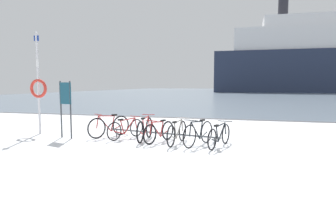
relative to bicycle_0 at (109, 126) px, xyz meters
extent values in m
cube|color=white|center=(2.35, -4.59, -0.42)|extent=(80.00, 22.00, 0.08)
cube|color=slate|center=(2.35, 61.41, -0.42)|extent=(80.00, 110.00, 0.08)
cube|color=#47474C|center=(2.35, 6.41, -0.40)|extent=(80.00, 0.50, 0.05)
cylinder|color=#4C5156|center=(2.06, -0.35, -0.10)|extent=(3.93, 0.81, 0.05)
cylinder|color=#4C5156|center=(0.29, -0.01, -0.24)|extent=(0.04, 0.04, 0.28)
cylinder|color=#4C5156|center=(3.83, -0.69, -0.24)|extent=(0.04, 0.04, 0.28)
torus|color=black|center=(-0.25, -0.44, -0.02)|extent=(0.40, 0.65, 0.73)
torus|color=black|center=(0.26, 0.45, -0.02)|extent=(0.40, 0.65, 0.73)
cylinder|color=#B22D2D|center=(-0.09, -0.15, 0.11)|extent=(0.30, 0.49, 0.61)
cylinder|color=#B22D2D|center=(0.08, 0.14, 0.09)|extent=(0.12, 0.18, 0.55)
cylinder|color=#B22D2D|center=(-0.05, -0.09, 0.38)|extent=(0.36, 0.60, 0.09)
cylinder|color=#B22D2D|center=(0.15, 0.26, -0.10)|extent=(0.25, 0.41, 0.20)
cylinder|color=#B22D2D|center=(-0.23, -0.41, 0.19)|extent=(0.09, 0.12, 0.43)
cube|color=black|center=(0.12, 0.20, 0.39)|extent=(0.17, 0.21, 0.05)
cylinder|color=#B22D2D|center=(-0.21, -0.38, 0.45)|extent=(0.41, 0.25, 0.02)
torus|color=black|center=(0.92, 0.32, -0.07)|extent=(0.29, 0.59, 0.63)
torus|color=black|center=(0.50, -0.63, -0.07)|extent=(0.29, 0.59, 0.63)
cylinder|color=#B22D2D|center=(0.79, 0.01, 0.05)|extent=(0.26, 0.52, 0.54)
cylinder|color=#B22D2D|center=(0.65, -0.30, 0.03)|extent=(0.11, 0.19, 0.48)
cylinder|color=#B22D2D|center=(0.75, -0.06, 0.28)|extent=(0.31, 0.64, 0.08)
cylinder|color=#B22D2D|center=(0.59, -0.43, -0.14)|extent=(0.22, 0.43, 0.18)
cylinder|color=#B22D2D|center=(0.91, 0.29, 0.12)|extent=(0.08, 0.12, 0.38)
cube|color=black|center=(0.62, -0.37, 0.30)|extent=(0.15, 0.22, 0.05)
cylinder|color=#B22D2D|center=(0.89, 0.25, 0.36)|extent=(0.43, 0.21, 0.02)
torus|color=black|center=(1.44, 0.21, -0.02)|extent=(0.08, 0.72, 0.72)
torus|color=black|center=(1.49, -0.81, -0.02)|extent=(0.08, 0.72, 0.72)
cylinder|color=#B22D2D|center=(1.46, -0.12, 0.11)|extent=(0.06, 0.54, 0.60)
cylinder|color=#B22D2D|center=(1.47, -0.45, 0.08)|extent=(0.04, 0.19, 0.54)
cylinder|color=#B22D2D|center=(1.46, -0.20, 0.37)|extent=(0.07, 0.66, 0.09)
cylinder|color=#B22D2D|center=(1.48, -0.59, -0.10)|extent=(0.06, 0.45, 0.20)
cylinder|color=#B22D2D|center=(1.45, 0.17, 0.19)|extent=(0.04, 0.11, 0.42)
cube|color=black|center=(1.48, -0.53, 0.38)|extent=(0.09, 0.20, 0.05)
cylinder|color=#B22D2D|center=(1.45, 0.13, 0.45)|extent=(0.46, 0.04, 0.02)
torus|color=black|center=(1.85, -0.92, -0.06)|extent=(0.28, 0.62, 0.65)
torus|color=black|center=(2.18, -0.03, -0.06)|extent=(0.28, 0.62, 0.65)
cylinder|color=#B22D2D|center=(1.96, -0.63, 0.06)|extent=(0.21, 0.48, 0.54)
cylinder|color=#B22D2D|center=(2.07, -0.34, 0.03)|extent=(0.10, 0.18, 0.48)
cylinder|color=#B22D2D|center=(1.98, -0.57, 0.29)|extent=(0.25, 0.59, 0.08)
cylinder|color=#B22D2D|center=(2.11, -0.22, -0.13)|extent=(0.18, 0.40, 0.18)
cylinder|color=#B22D2D|center=(1.86, -0.89, 0.13)|extent=(0.07, 0.11, 0.38)
cube|color=black|center=(2.09, -0.28, 0.31)|extent=(0.15, 0.22, 0.05)
cylinder|color=#B22D2D|center=(1.87, -0.85, 0.37)|extent=(0.44, 0.19, 0.02)
torus|color=black|center=(2.71, -0.08, -0.04)|extent=(0.12, 0.68, 0.68)
torus|color=black|center=(2.58, -1.13, -0.04)|extent=(0.12, 0.68, 0.68)
cylinder|color=gray|center=(2.67, -0.42, 0.08)|extent=(0.10, 0.55, 0.57)
cylinder|color=gray|center=(2.63, -0.76, 0.05)|extent=(0.06, 0.20, 0.51)
cylinder|color=gray|center=(2.66, -0.50, 0.33)|extent=(0.12, 0.69, 0.08)
cylinder|color=gray|center=(2.61, -0.91, -0.12)|extent=(0.09, 0.46, 0.19)
cylinder|color=gray|center=(2.70, -0.12, 0.15)|extent=(0.05, 0.12, 0.40)
cube|color=black|center=(2.62, -0.84, 0.34)|extent=(0.10, 0.21, 0.05)
cylinder|color=gray|center=(2.70, -0.16, 0.40)|extent=(0.46, 0.08, 0.02)
torus|color=black|center=(3.14, -1.11, -0.03)|extent=(0.30, 0.67, 0.71)
torus|color=black|center=(3.52, -0.18, -0.03)|extent=(0.30, 0.67, 0.71)
cylinder|color=#1E2328|center=(3.27, -0.81, 0.10)|extent=(0.23, 0.51, 0.60)
cylinder|color=#1E2328|center=(3.39, -0.50, 0.08)|extent=(0.10, 0.19, 0.54)
cylinder|color=#1E2328|center=(3.29, -0.74, 0.37)|extent=(0.28, 0.62, 0.09)
cylinder|color=#1E2328|center=(3.44, -0.38, -0.11)|extent=(0.20, 0.42, 0.19)
cylinder|color=#1E2328|center=(3.16, -1.08, 0.18)|extent=(0.08, 0.12, 0.43)
cube|color=black|center=(3.42, -0.43, 0.38)|extent=(0.15, 0.22, 0.05)
cylinder|color=#1E2328|center=(3.17, -1.04, 0.44)|extent=(0.44, 0.20, 0.02)
torus|color=black|center=(4.13, -0.17, -0.07)|extent=(0.22, 0.61, 0.63)
torus|color=black|center=(3.82, -1.21, -0.07)|extent=(0.22, 0.61, 0.63)
cylinder|color=#1E2328|center=(4.02, -0.51, 0.04)|extent=(0.20, 0.55, 0.54)
cylinder|color=#1E2328|center=(3.92, -0.85, 0.02)|extent=(0.09, 0.20, 0.48)
cylinder|color=#1E2328|center=(4.00, -0.59, 0.28)|extent=(0.24, 0.69, 0.08)
cylinder|color=#1E2328|center=(3.88, -0.99, -0.14)|extent=(0.17, 0.46, 0.18)
cylinder|color=#1E2328|center=(4.11, -0.21, 0.12)|extent=(0.07, 0.12, 0.38)
cube|color=black|center=(3.90, -0.93, 0.30)|extent=(0.13, 0.21, 0.05)
cylinder|color=#1E2328|center=(4.10, -0.25, 0.35)|extent=(0.45, 0.15, 0.02)
cylinder|color=#33383D|center=(-1.57, -0.54, 0.62)|extent=(0.05, 0.05, 2.00)
cylinder|color=#33383D|center=(-1.10, -0.68, 0.62)|extent=(0.05, 0.05, 2.00)
cube|color=navy|center=(-1.34, -0.61, 1.19)|extent=(0.54, 0.19, 0.75)
cylinder|color=silver|center=(-2.84, -0.09, 1.53)|extent=(0.08, 0.08, 3.83)
cylinder|color=white|center=(-2.84, -0.09, 2.30)|extent=(0.09, 0.09, 0.30)
torus|color=red|center=(-2.84, -0.09, 1.34)|extent=(0.72, 0.11, 0.72)
cube|color=navy|center=(-2.84, -0.09, 3.20)|extent=(0.20, 0.03, 0.20)
cube|color=#232D47|center=(18.88, 64.34, 4.29)|extent=(43.05, 12.58, 9.34)
cube|color=white|center=(17.81, 64.33, 11.53)|extent=(32.30, 10.66, 5.14)
cube|color=white|center=(17.81, 64.33, 15.40)|extent=(19.40, 8.72, 2.62)
cylinder|color=#26262D|center=(12.44, 64.28, 18.81)|extent=(2.20, 2.20, 4.20)
camera|label=1|loc=(4.73, -9.46, 1.50)|focal=31.25mm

